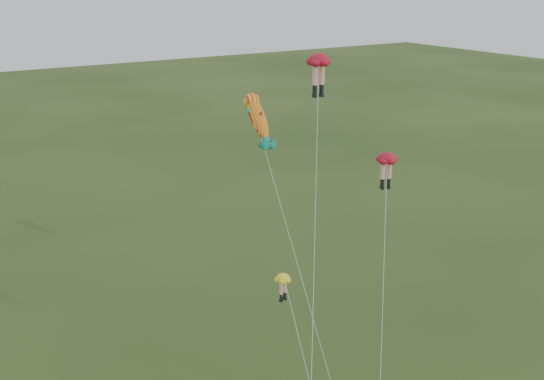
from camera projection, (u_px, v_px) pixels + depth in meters
legs_kite_red_high at (319, 68)px, 35.71m from camera, size 9.20×12.23×18.80m
legs_kite_red_mid at (387, 167)px, 34.36m from camera, size 8.04×9.34×13.63m
legs_kite_yellow at (286, 293)px, 28.84m from camera, size 1.03×4.68×9.72m
fish_kite at (258, 118)px, 30.82m from camera, size 2.19×7.92×17.67m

